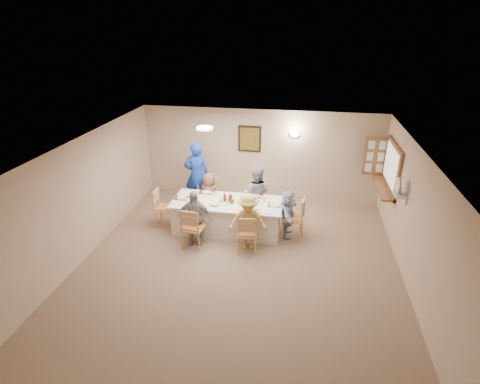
% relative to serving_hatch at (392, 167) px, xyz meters
% --- Properties ---
extents(ground, '(7.00, 7.00, 0.00)m').
position_rel_serving_hatch_xyz_m(ground, '(-3.21, -2.40, -1.50)').
color(ground, brown).
extents(room_walls, '(7.00, 7.00, 7.00)m').
position_rel_serving_hatch_xyz_m(room_walls, '(-3.21, -2.40, 0.01)').
color(room_walls, '#CBAD91').
rests_on(room_walls, ground).
extents(wall_picture, '(0.62, 0.05, 0.72)m').
position_rel_serving_hatch_xyz_m(wall_picture, '(-3.51, 1.06, 0.20)').
color(wall_picture, black).
rests_on(wall_picture, room_walls).
extents(wall_sconce, '(0.26, 0.09, 0.18)m').
position_rel_serving_hatch_xyz_m(wall_sconce, '(-2.31, 1.04, 0.40)').
color(wall_sconce, white).
rests_on(wall_sconce, room_walls).
extents(ceiling_light, '(0.36, 0.36, 0.05)m').
position_rel_serving_hatch_xyz_m(ceiling_light, '(-4.21, -0.90, 0.97)').
color(ceiling_light, white).
rests_on(ceiling_light, room_walls).
extents(serving_hatch, '(0.06, 1.50, 1.15)m').
position_rel_serving_hatch_xyz_m(serving_hatch, '(0.00, 0.00, 0.00)').
color(serving_hatch, brown).
rests_on(serving_hatch, room_walls).
extents(hatch_sill, '(0.30, 1.50, 0.05)m').
position_rel_serving_hatch_xyz_m(hatch_sill, '(-0.12, 0.00, -0.53)').
color(hatch_sill, brown).
rests_on(hatch_sill, room_walls).
extents(shutter_door, '(0.55, 0.04, 1.00)m').
position_rel_serving_hatch_xyz_m(shutter_door, '(-0.26, 0.76, 0.00)').
color(shutter_door, brown).
rests_on(shutter_door, room_walls).
extents(fan_shelf, '(0.22, 0.36, 0.03)m').
position_rel_serving_hatch_xyz_m(fan_shelf, '(-0.08, -1.35, -0.10)').
color(fan_shelf, white).
rests_on(fan_shelf, room_walls).
extents(desk_fan, '(0.30, 0.30, 0.28)m').
position_rel_serving_hatch_xyz_m(desk_fan, '(-0.11, -1.35, 0.05)').
color(desk_fan, '#A5A5A8').
rests_on(desk_fan, fan_shelf).
extents(dining_table, '(2.58, 1.09, 0.76)m').
position_rel_serving_hatch_xyz_m(dining_table, '(-3.72, -0.95, -1.12)').
color(dining_table, white).
rests_on(dining_table, ground).
extents(chair_back_left, '(0.50, 0.50, 0.94)m').
position_rel_serving_hatch_xyz_m(chair_back_left, '(-4.32, -0.15, -1.03)').
color(chair_back_left, tan).
rests_on(chair_back_left, ground).
extents(chair_back_right, '(0.52, 0.52, 0.92)m').
position_rel_serving_hatch_xyz_m(chair_back_right, '(-3.12, -0.15, -1.04)').
color(chair_back_right, tan).
rests_on(chair_back_right, ground).
extents(chair_front_left, '(0.50, 0.50, 0.96)m').
position_rel_serving_hatch_xyz_m(chair_front_left, '(-4.32, -1.75, -1.02)').
color(chair_front_left, tan).
rests_on(chair_front_left, ground).
extents(chair_front_right, '(0.49, 0.49, 0.90)m').
position_rel_serving_hatch_xyz_m(chair_front_right, '(-3.12, -1.75, -1.05)').
color(chair_front_right, tan).
rests_on(chair_front_right, ground).
extents(chair_left_end, '(0.47, 0.47, 0.94)m').
position_rel_serving_hatch_xyz_m(chair_left_end, '(-5.27, -0.95, -1.03)').
color(chair_left_end, tan).
rests_on(chair_left_end, ground).
extents(chair_right_end, '(0.53, 0.53, 0.98)m').
position_rel_serving_hatch_xyz_m(chair_right_end, '(-2.17, -0.95, -1.01)').
color(chair_right_end, tan).
rests_on(chair_right_end, ground).
extents(diner_back_left, '(0.66, 0.52, 1.16)m').
position_rel_serving_hatch_xyz_m(diner_back_left, '(-4.32, -0.27, -0.92)').
color(diner_back_left, brown).
rests_on(diner_back_left, ground).
extents(diner_back_right, '(0.79, 0.67, 1.41)m').
position_rel_serving_hatch_xyz_m(diner_back_right, '(-3.12, -0.27, -0.80)').
color(diner_back_right, gray).
rests_on(diner_back_right, ground).
extents(diner_front_left, '(0.83, 0.50, 1.29)m').
position_rel_serving_hatch_xyz_m(diner_front_left, '(-4.32, -1.63, -0.86)').
color(diner_front_left, '#9291A1').
rests_on(diner_front_left, ground).
extents(diner_front_right, '(1.02, 0.79, 1.31)m').
position_rel_serving_hatch_xyz_m(diner_front_right, '(-3.12, -1.63, -0.85)').
color(diner_front_right, '#DCAF56').
rests_on(diner_front_right, ground).
extents(diner_right_end, '(1.07, 0.40, 1.13)m').
position_rel_serving_hatch_xyz_m(diner_right_end, '(-2.30, -0.95, -0.93)').
color(diner_right_end, '#9EB3D7').
rests_on(diner_right_end, ground).
extents(caregiver, '(0.86, 0.74, 1.79)m').
position_rel_serving_hatch_xyz_m(caregiver, '(-4.77, 0.20, -0.60)').
color(caregiver, '#153DB5').
rests_on(caregiver, ground).
extents(placemat_fl, '(0.32, 0.24, 0.01)m').
position_rel_serving_hatch_xyz_m(placemat_fl, '(-4.32, -1.37, -0.74)').
color(placemat_fl, '#472B19').
rests_on(placemat_fl, dining_table).
extents(plate_fl, '(0.24, 0.24, 0.02)m').
position_rel_serving_hatch_xyz_m(plate_fl, '(-4.32, -1.37, -0.73)').
color(plate_fl, white).
rests_on(plate_fl, dining_table).
extents(napkin_fl, '(0.14, 0.14, 0.01)m').
position_rel_serving_hatch_xyz_m(napkin_fl, '(-4.14, -1.42, -0.73)').
color(napkin_fl, gold).
rests_on(napkin_fl, dining_table).
extents(placemat_fr, '(0.33, 0.25, 0.01)m').
position_rel_serving_hatch_xyz_m(placemat_fr, '(-3.12, -1.37, -0.74)').
color(placemat_fr, '#472B19').
rests_on(placemat_fr, dining_table).
extents(plate_fr, '(0.23, 0.23, 0.01)m').
position_rel_serving_hatch_xyz_m(plate_fr, '(-3.12, -1.37, -0.73)').
color(plate_fr, white).
rests_on(plate_fr, dining_table).
extents(napkin_fr, '(0.15, 0.15, 0.01)m').
position_rel_serving_hatch_xyz_m(napkin_fr, '(-2.94, -1.42, -0.73)').
color(napkin_fr, gold).
rests_on(napkin_fr, dining_table).
extents(placemat_bl, '(0.38, 0.28, 0.01)m').
position_rel_serving_hatch_xyz_m(placemat_bl, '(-4.32, -0.53, -0.74)').
color(placemat_bl, '#472B19').
rests_on(placemat_bl, dining_table).
extents(plate_bl, '(0.23, 0.23, 0.01)m').
position_rel_serving_hatch_xyz_m(plate_bl, '(-4.32, -0.53, -0.73)').
color(plate_bl, white).
rests_on(plate_bl, dining_table).
extents(napkin_bl, '(0.14, 0.14, 0.01)m').
position_rel_serving_hatch_xyz_m(napkin_bl, '(-4.14, -0.58, -0.73)').
color(napkin_bl, gold).
rests_on(napkin_bl, dining_table).
extents(placemat_br, '(0.36, 0.27, 0.01)m').
position_rel_serving_hatch_xyz_m(placemat_br, '(-3.12, -0.53, -0.74)').
color(placemat_br, '#472B19').
rests_on(placemat_br, dining_table).
extents(plate_br, '(0.23, 0.23, 0.01)m').
position_rel_serving_hatch_xyz_m(plate_br, '(-3.12, -0.53, -0.73)').
color(plate_br, white).
rests_on(plate_br, dining_table).
extents(napkin_br, '(0.14, 0.14, 0.01)m').
position_rel_serving_hatch_xyz_m(napkin_br, '(-2.94, -0.58, -0.73)').
color(napkin_br, gold).
rests_on(napkin_br, dining_table).
extents(placemat_le, '(0.35, 0.26, 0.01)m').
position_rel_serving_hatch_xyz_m(placemat_le, '(-4.82, -0.95, -0.74)').
color(placemat_le, '#472B19').
rests_on(placemat_le, dining_table).
extents(plate_le, '(0.23, 0.23, 0.01)m').
position_rel_serving_hatch_xyz_m(plate_le, '(-4.82, -0.95, -0.73)').
color(plate_le, white).
rests_on(plate_le, dining_table).
extents(napkin_le, '(0.15, 0.15, 0.01)m').
position_rel_serving_hatch_xyz_m(napkin_le, '(-4.64, -1.00, -0.73)').
color(napkin_le, gold).
rests_on(napkin_le, dining_table).
extents(placemat_re, '(0.32, 0.24, 0.01)m').
position_rel_serving_hatch_xyz_m(placemat_re, '(-2.60, -0.95, -0.74)').
color(placemat_re, '#472B19').
rests_on(placemat_re, dining_table).
extents(plate_re, '(0.25, 0.25, 0.02)m').
position_rel_serving_hatch_xyz_m(plate_re, '(-2.60, -0.95, -0.73)').
color(plate_re, white).
rests_on(plate_re, dining_table).
extents(napkin_re, '(0.13, 0.13, 0.01)m').
position_rel_serving_hatch_xyz_m(napkin_re, '(-2.42, -1.00, -0.73)').
color(napkin_re, gold).
rests_on(napkin_re, dining_table).
extents(teacup_a, '(0.16, 0.16, 0.09)m').
position_rel_serving_hatch_xyz_m(teacup_a, '(-4.51, -1.24, -0.70)').
color(teacup_a, white).
rests_on(teacup_a, dining_table).
extents(teacup_b, '(0.14, 0.14, 0.07)m').
position_rel_serving_hatch_xyz_m(teacup_b, '(-3.36, -0.46, -0.70)').
color(teacup_b, white).
rests_on(teacup_b, dining_table).
extents(bowl_a, '(0.36, 0.36, 0.05)m').
position_rel_serving_hatch_xyz_m(bowl_a, '(-3.96, -1.18, -0.71)').
color(bowl_a, white).
rests_on(bowl_a, dining_table).
extents(bowl_b, '(0.24, 0.24, 0.07)m').
position_rel_serving_hatch_xyz_m(bowl_b, '(-3.34, -0.70, -0.71)').
color(bowl_b, white).
rests_on(bowl_b, dining_table).
extents(condiment_ketchup, '(0.14, 0.14, 0.22)m').
position_rel_serving_hatch_xyz_m(condiment_ketchup, '(-3.78, -0.94, -0.63)').
color(condiment_ketchup, '#A80E10').
rests_on(condiment_ketchup, dining_table).
extents(condiment_brown, '(0.13, 0.13, 0.19)m').
position_rel_serving_hatch_xyz_m(condiment_brown, '(-3.66, -0.89, -0.64)').
color(condiment_brown, '#533916').
rests_on(condiment_brown, dining_table).
extents(condiment_malt, '(0.13, 0.13, 0.15)m').
position_rel_serving_hatch_xyz_m(condiment_malt, '(-3.60, -1.02, -0.67)').
color(condiment_malt, '#533916').
rests_on(condiment_malt, dining_table).
extents(drinking_glass, '(0.07, 0.07, 0.10)m').
position_rel_serving_hatch_xyz_m(drinking_glass, '(-3.87, -0.90, -0.68)').
color(drinking_glass, silver).
rests_on(drinking_glass, dining_table).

